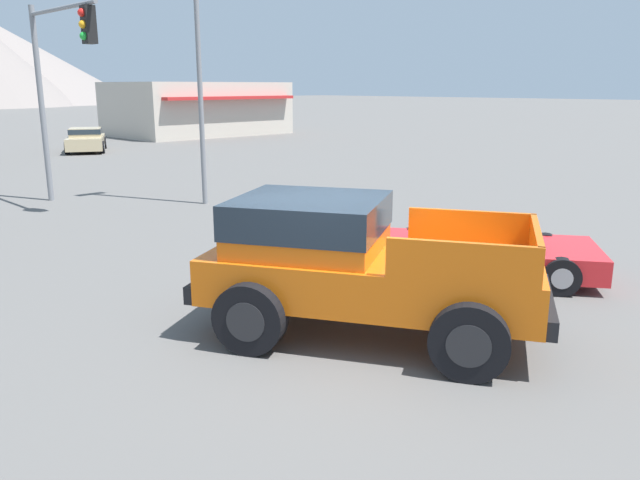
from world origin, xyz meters
name	(u,v)px	position (x,y,z in m)	size (l,w,h in m)	color
ground_plane	(330,334)	(0.00, 0.00, 0.00)	(320.00, 320.00, 0.00)	#5B5956
orange_pickup_truck	(350,258)	(0.27, -0.12, 1.07)	(3.99, 5.03, 1.87)	orange
red_convertible_car	(481,254)	(3.91, 0.01, 0.40)	(3.80, 4.40, 0.99)	red
parked_car_tan	(86,139)	(8.72, 26.44, 0.62)	(3.55, 4.58, 1.21)	tan
traffic_light_crosswalk	(59,65)	(1.48, 11.66, 3.90)	(0.38, 4.01, 5.55)	slate
street_lamp_post	(197,20)	(4.47, 9.48, 5.11)	(0.90, 0.24, 8.62)	slate
storefront_building	(198,108)	(19.61, 32.17, 1.80)	(11.26, 8.16, 3.59)	#BCB2A3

